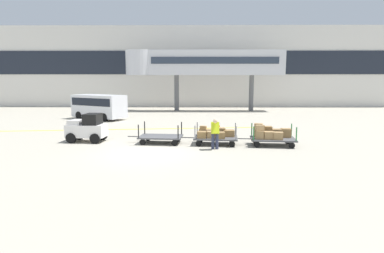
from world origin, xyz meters
TOP-DOWN VIEW (x-y plane):
  - ground_plane at (0.00, 0.00)m, footprint 120.00×120.00m
  - apron_lead_line at (-1.71, 7.25)m, footprint 18.72×2.27m
  - terminal_building at (0.00, 25.98)m, footprint 57.06×2.51m
  - jet_bridge at (2.56, 19.99)m, footprint 16.75×3.00m
  - baggage_tug at (-3.80, 2.79)m, footprint 2.20×1.41m
  - baggage_cart_lead at (0.34, 2.39)m, footprint 3.06×1.62m
  - baggage_cart_middle at (3.29, 2.14)m, footprint 3.06×1.62m
  - baggage_cart_tail at (6.22, 1.85)m, footprint 3.06×1.62m
  - baggage_handler at (3.22, 0.87)m, footprint 0.41×0.44m
  - shuttle_van at (-6.09, 12.72)m, footprint 5.12×3.99m
  - safety_cone_near at (3.80, 5.63)m, footprint 0.36×0.36m

SIDE VIEW (x-z plane):
  - ground_plane at x=0.00m, z-range 0.00..0.00m
  - apron_lead_line at x=-1.71m, z-range 0.00..0.01m
  - safety_cone_near at x=3.80m, z-range 0.00..0.55m
  - baggage_cart_lead at x=0.34m, z-range -0.20..0.90m
  - baggage_cart_middle at x=3.29m, z-range -0.05..1.05m
  - baggage_cart_tail at x=6.22m, z-range 0.00..1.13m
  - baggage_tug at x=-3.80m, z-range -0.04..1.54m
  - baggage_handler at x=3.22m, z-range 0.08..1.65m
  - shuttle_van at x=-6.09m, z-range 0.19..2.28m
  - terminal_building at x=0.00m, z-range 0.01..9.80m
  - jet_bridge at x=2.56m, z-range 1.87..8.31m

